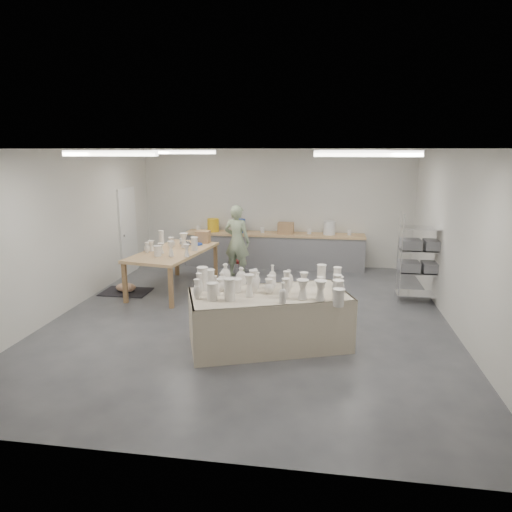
% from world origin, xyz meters
% --- Properties ---
extents(room, '(8.00, 8.02, 3.00)m').
position_xyz_m(room, '(-0.11, 0.08, 2.06)').
color(room, '#424449').
rests_on(room, ground).
extents(back_counter, '(4.60, 0.60, 1.24)m').
position_xyz_m(back_counter, '(-0.01, 3.68, 0.49)').
color(back_counter, tan).
rests_on(back_counter, ground).
extents(wire_shelf, '(0.88, 0.48, 1.80)m').
position_xyz_m(wire_shelf, '(3.20, 1.40, 0.92)').
color(wire_shelf, silver).
rests_on(wire_shelf, ground).
extents(drying_table, '(2.65, 1.94, 1.22)m').
position_xyz_m(drying_table, '(0.47, -1.18, 0.47)').
color(drying_table, olive).
rests_on(drying_table, ground).
extents(work_table, '(1.53, 2.49, 1.20)m').
position_xyz_m(work_table, '(-1.89, 1.49, 0.86)').
color(work_table, tan).
rests_on(work_table, ground).
extents(rug, '(1.00, 0.70, 0.02)m').
position_xyz_m(rug, '(-2.90, 1.05, 0.01)').
color(rug, black).
rests_on(rug, ground).
extents(cat, '(0.51, 0.43, 0.19)m').
position_xyz_m(cat, '(-2.88, 1.04, 0.11)').
color(cat, white).
rests_on(cat, rug).
extents(potter, '(0.71, 0.55, 1.74)m').
position_xyz_m(potter, '(-0.77, 2.63, 0.87)').
color(potter, '#98AA83').
rests_on(potter, ground).
extents(red_stool, '(0.41, 0.41, 0.33)m').
position_xyz_m(red_stool, '(-0.77, 2.90, 0.29)').
color(red_stool, '#A11917').
rests_on(red_stool, ground).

